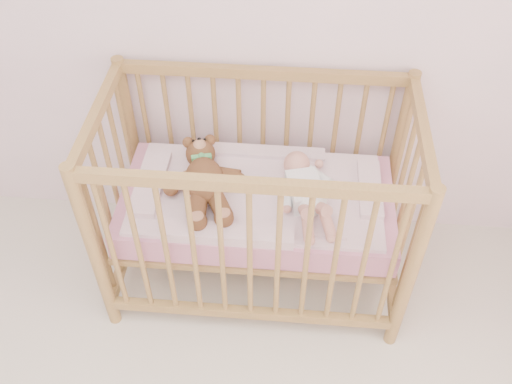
# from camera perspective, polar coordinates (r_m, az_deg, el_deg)

# --- Properties ---
(crib) EXTENTS (1.36, 0.76, 1.00)m
(crib) POSITION_cam_1_polar(r_m,az_deg,el_deg) (2.58, 0.09, -1.08)
(crib) COLOR #AC8849
(crib) RESTS_ON floor
(mattress) EXTENTS (1.22, 0.62, 0.13)m
(mattress) POSITION_cam_1_polar(r_m,az_deg,el_deg) (2.59, 0.09, -1.31)
(mattress) COLOR pink
(mattress) RESTS_ON crib
(blanket) EXTENTS (1.10, 0.58, 0.06)m
(blanket) POSITION_cam_1_polar(r_m,az_deg,el_deg) (2.54, 0.10, -0.15)
(blanket) COLOR pink
(blanket) RESTS_ON mattress
(baby) EXTENTS (0.39, 0.58, 0.13)m
(baby) POSITION_cam_1_polar(r_m,az_deg,el_deg) (2.47, 4.94, 0.44)
(baby) COLOR white
(baby) RESTS_ON blanket
(teddy_bear) EXTENTS (0.51, 0.62, 0.15)m
(teddy_bear) POSITION_cam_1_polar(r_m,az_deg,el_deg) (2.49, -5.15, 1.21)
(teddy_bear) COLOR brown
(teddy_bear) RESTS_ON blanket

